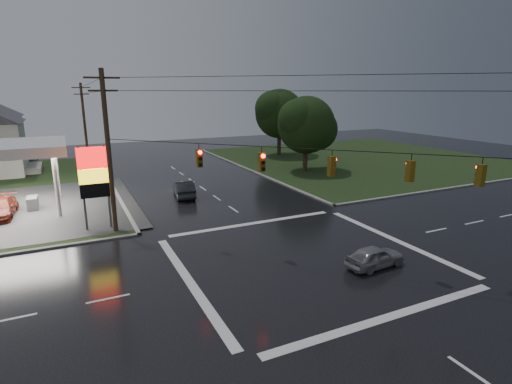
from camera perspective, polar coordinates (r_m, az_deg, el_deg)
name	(u,v)px	position (r m, az deg, el deg)	size (l,w,h in m)	color
ground	(304,258)	(24.11, 6.92, -9.32)	(120.00, 120.00, 0.00)	black
grass_ne	(361,159)	(59.34, 14.74, 4.63)	(36.00, 36.00, 0.08)	black
pylon_sign	(94,174)	(29.59, -22.15, 2.34)	(2.00, 0.35, 6.00)	#59595E
utility_pole_nw	(109,151)	(28.39, -20.32, 5.55)	(2.20, 0.32, 11.00)	#382619
utility_pole_n	(85,123)	(56.71, -23.29, 9.04)	(2.20, 0.32, 10.50)	#382619
traffic_signals	(308,149)	(22.31, 7.49, 6.09)	(26.87, 26.87, 1.47)	black
tree_ne_near	(307,125)	(48.41, 7.33, 9.46)	(7.99, 6.80, 8.98)	black
tree_ne_far	(280,114)	(60.17, 3.50, 11.09)	(8.46, 7.20, 9.80)	black
car_north	(184,189)	(37.54, -10.26, 0.49)	(1.63, 4.68, 1.54)	black
car_crossing	(375,257)	(23.56, 16.63, -8.82)	(1.44, 3.57, 1.22)	gray
car_pump	(0,208)	(36.74, -32.78, -1.99)	(2.06, 5.07, 1.47)	maroon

